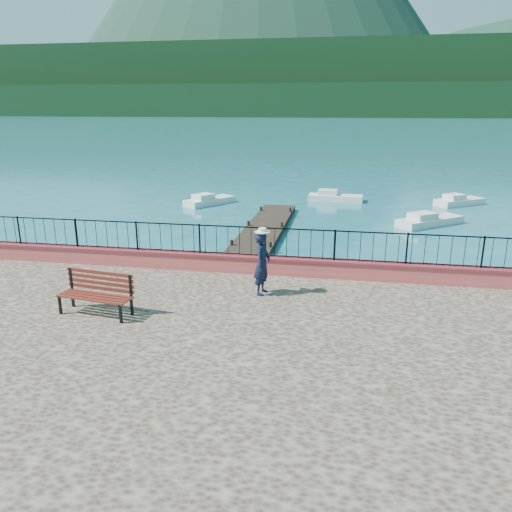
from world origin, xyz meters
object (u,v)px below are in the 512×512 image
(person, at_px, (262,263))
(boat_3, at_px, (210,199))
(boat_4, at_px, (336,195))
(park_bench, at_px, (96,302))
(boat_5, at_px, (460,199))
(boat_2, at_px, (430,218))
(boat_0, at_px, (130,261))

(person, xyz_separation_m, boat_3, (-6.84, 19.03, -1.72))
(boat_3, relative_size, boat_4, 0.97)
(park_bench, distance_m, boat_5, 27.83)
(boat_2, distance_m, boat_4, 8.52)
(boat_0, bearing_deg, boat_3, 61.92)
(boat_3, bearing_deg, boat_5, -46.33)
(person, bearing_deg, boat_3, 28.69)
(boat_0, xyz_separation_m, boat_2, (13.30, 10.53, 0.00))
(boat_0, relative_size, boat_2, 1.00)
(boat_0, bearing_deg, boat_5, 16.29)
(boat_0, relative_size, boat_3, 1.13)
(boat_3, bearing_deg, park_bench, -138.32)
(boat_4, distance_m, boat_5, 8.31)
(park_bench, bearing_deg, boat_5, 68.19)
(boat_0, xyz_separation_m, boat_4, (7.86, 17.08, 0.00))
(person, xyz_separation_m, boat_0, (-6.29, 4.75, -1.72))
(person, height_order, boat_0, person)
(park_bench, height_order, boat_3, park_bench)
(boat_2, xyz_separation_m, boat_5, (2.87, 6.56, 0.00))
(boat_2, bearing_deg, boat_0, 178.87)
(boat_5, bearing_deg, boat_3, 154.42)
(boat_3, bearing_deg, person, -126.05)
(park_bench, relative_size, boat_5, 0.60)
(person, height_order, boat_2, person)
(boat_0, bearing_deg, boat_2, 8.07)
(park_bench, distance_m, person, 4.66)
(person, bearing_deg, boat_4, 4.80)
(park_bench, bearing_deg, boat_0, 116.11)
(boat_2, relative_size, boat_3, 1.14)
(boat_0, distance_m, boat_2, 16.96)
(boat_5, bearing_deg, park_bench, -155.11)
(park_bench, distance_m, boat_2, 20.74)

